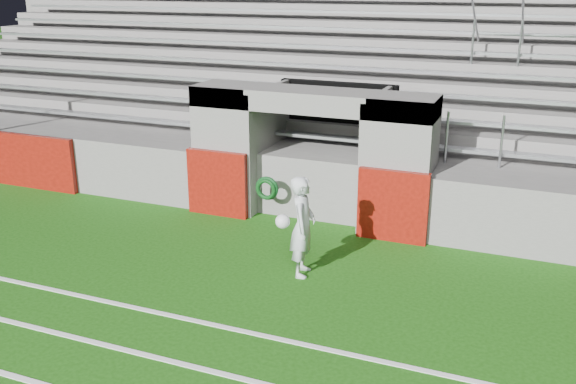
% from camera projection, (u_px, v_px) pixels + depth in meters
% --- Properties ---
extents(ground, '(90.00, 90.00, 0.00)m').
position_uv_depth(ground, '(233.00, 292.00, 9.95)').
color(ground, '#15480C').
rests_on(ground, ground).
extents(stadium_structure, '(26.00, 8.48, 5.42)m').
position_uv_depth(stadium_structure, '(370.00, 106.00, 16.48)').
color(stadium_structure, '#615F5C').
rests_on(stadium_structure, ground).
extents(goalkeeper_with_ball, '(0.66, 0.68, 1.67)m').
position_uv_depth(goalkeeper_with_ball, '(302.00, 226.00, 10.29)').
color(goalkeeper_with_ball, silver).
rests_on(goalkeeper_with_ball, ground).
extents(hose_coil, '(0.48, 0.14, 0.48)m').
position_uv_depth(hose_coil, '(267.00, 189.00, 12.55)').
color(hose_coil, '#0C3D16').
rests_on(hose_coil, ground).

